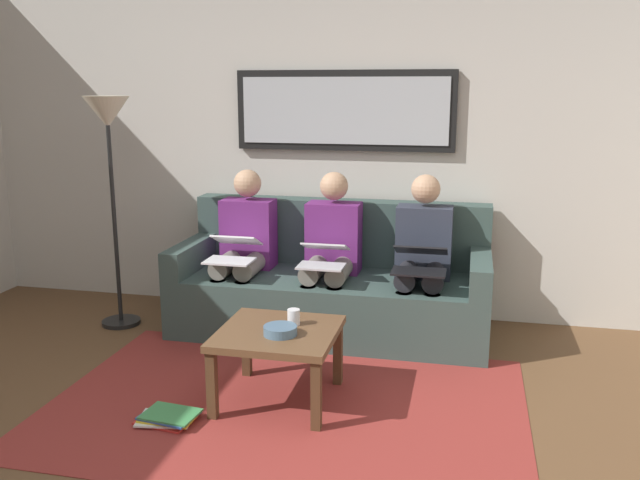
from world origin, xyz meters
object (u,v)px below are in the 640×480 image
(person_middle, at_px, (331,249))
(laptop_white, at_px, (233,249))
(magazine_stack, at_px, (168,417))
(coffee_table, at_px, (278,340))
(cup, at_px, (294,317))
(person_right, at_px, (244,244))
(laptop_black, at_px, (420,260))
(framed_mirror, at_px, (344,111))
(couch, at_px, (333,287))
(bowl, at_px, (280,330))
(laptop_silver, at_px, (323,255))
(standing_lamp, at_px, (109,138))
(person_left, at_px, (423,254))

(person_middle, height_order, laptop_white, person_middle)
(person_middle, height_order, magazine_stack, person_middle)
(coffee_table, height_order, cup, cup)
(person_right, distance_m, magazine_stack, 1.63)
(laptop_black, distance_m, laptop_white, 1.28)
(framed_mirror, distance_m, person_middle, 1.05)
(couch, height_order, laptop_black, couch)
(bowl, bearing_deg, magazine_stack, 29.85)
(bowl, xyz_separation_m, laptop_black, (-0.66, -0.98, 0.18))
(laptop_white, bearing_deg, person_middle, -160.19)
(couch, distance_m, laptop_silver, 0.44)
(framed_mirror, relative_size, standing_lamp, 0.99)
(couch, relative_size, person_right, 1.93)
(bowl, height_order, person_middle, person_middle)
(couch, xyz_separation_m, laptop_silver, (0.00, 0.31, 0.31))
(cup, relative_size, bowl, 0.49)
(coffee_table, bearing_deg, person_middle, -92.84)
(framed_mirror, distance_m, laptop_white, 1.32)
(coffee_table, height_order, bowl, bowl)
(coffee_table, distance_m, laptop_silver, 0.95)
(cup, distance_m, person_middle, 1.06)
(framed_mirror, xyz_separation_m, person_middle, (0.00, 0.46, -0.94))
(person_right, height_order, magazine_stack, person_right)
(bowl, relative_size, laptop_black, 0.50)
(laptop_black, bearing_deg, standing_lamp, -0.92)
(laptop_silver, xyz_separation_m, standing_lamp, (1.55, -0.04, 0.75))
(cup, distance_m, magazine_stack, 0.85)
(laptop_white, height_order, standing_lamp, standing_lamp)
(magazine_stack, bearing_deg, person_left, -128.09)
(person_left, bearing_deg, person_right, 0.00)
(couch, distance_m, person_middle, 0.31)
(laptop_black, xyz_separation_m, standing_lamp, (2.19, -0.04, 0.75))
(framed_mirror, relative_size, magazine_stack, 4.89)
(bowl, bearing_deg, person_middle, -91.08)
(laptop_black, bearing_deg, person_right, -10.36)
(bowl, distance_m, person_right, 1.38)
(framed_mirror, relative_size, laptop_black, 4.49)
(cup, relative_size, person_right, 0.08)
(person_right, bearing_deg, standing_lamp, 12.33)
(cup, bearing_deg, standing_lamp, -28.65)
(coffee_table, distance_m, person_right, 1.31)
(person_left, distance_m, standing_lamp, 2.33)
(couch, bearing_deg, laptop_black, 154.68)
(bowl, relative_size, laptop_white, 0.48)
(laptop_silver, bearing_deg, standing_lamp, -1.61)
(laptop_white, bearing_deg, standing_lamp, -1.99)
(person_middle, bearing_deg, magazine_stack, 70.01)
(couch, relative_size, cup, 24.44)
(coffee_table, bearing_deg, laptop_white, -57.60)
(coffee_table, distance_m, bowl, 0.11)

